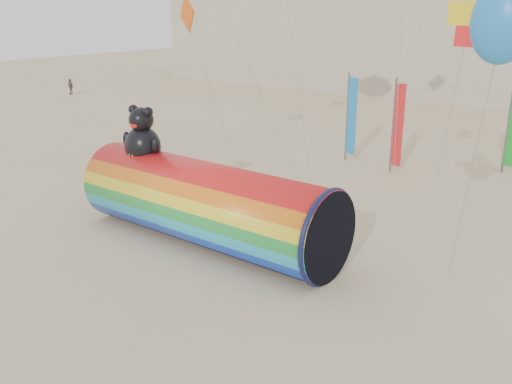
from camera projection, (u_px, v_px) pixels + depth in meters
The scene contains 3 objects.
ground at pixel (220, 262), 20.61m from camera, with size 160.00×160.00×0.00m, color #CCB58C.
windsock_assembly at pixel (206, 202), 21.82m from camera, with size 11.06×3.37×5.10m.
festival_banners at pixel (418, 122), 31.68m from camera, with size 8.86×3.88×5.20m.
Camera 1 is at (12.61, -13.97, 8.87)m, focal length 40.00 mm.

